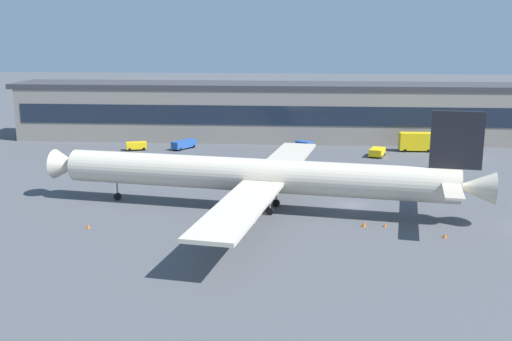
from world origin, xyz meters
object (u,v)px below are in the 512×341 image
object	(u,v)px
pushback_tractor	(377,152)
traffic_cone_1	(445,235)
baggage_tug	(305,145)
traffic_cone_2	(364,224)
follow_me_car	(136,145)
catering_truck	(415,141)
airliner	(260,175)
belt_loader	(184,144)
traffic_cone_0	(385,225)
crew_van	(467,150)
traffic_cone_3	(88,226)

from	to	relation	value
pushback_tractor	traffic_cone_1	distance (m)	51.89
baggage_tug	traffic_cone_2	bearing A→B (deg)	-81.71
baggage_tug	pushback_tractor	bearing A→B (deg)	-24.28
pushback_tractor	follow_me_car	bearing A→B (deg)	176.82
catering_truck	traffic_cone_1	size ratio (longest dim) A/B	11.54
pushback_tractor	traffic_cone_2	world-z (taller)	pushback_tractor
baggage_tug	catering_truck	world-z (taller)	catering_truck
airliner	belt_loader	world-z (taller)	airliner
airliner	baggage_tug	xyz separation A→B (m)	(6.56, 48.09, -4.13)
airliner	traffic_cone_0	xyz separation A→B (m)	(17.38, -6.76, -4.93)
pushback_tractor	traffic_cone_1	size ratio (longest dim) A/B	8.57
airliner	traffic_cone_2	distance (m)	16.81
airliner	follow_me_car	distance (m)	53.96
crew_van	catering_truck	distance (m)	11.22
traffic_cone_0	traffic_cone_1	xyz separation A→B (m)	(7.08, -3.88, 0.03)
catering_truck	traffic_cone_2	world-z (taller)	catering_truck
pushback_tractor	traffic_cone_2	size ratio (longest dim) A/B	7.64
traffic_cone_0	traffic_cone_2	bearing A→B (deg)	-178.37
belt_loader	catering_truck	size ratio (longest dim) A/B	0.90
pushback_tractor	traffic_cone_1	xyz separation A→B (m)	(2.59, -51.82, -0.74)
belt_loader	follow_me_car	size ratio (longest dim) A/B	1.36
airliner	traffic_cone_1	xyz separation A→B (m)	(24.46, -10.64, -4.90)
crew_van	catering_truck	xyz separation A→B (m)	(-9.85, 5.30, 0.83)
crew_van	traffic_cone_3	world-z (taller)	crew_van
catering_truck	traffic_cone_3	bearing A→B (deg)	-132.50
crew_van	baggage_tug	bearing A→B (deg)	170.48
baggage_tug	traffic_cone_0	size ratio (longest dim) A/B	7.12
belt_loader	traffic_cone_0	bearing A→B (deg)	-54.66
traffic_cone_2	traffic_cone_0	bearing A→B (deg)	1.63
belt_loader	traffic_cone_1	world-z (taller)	belt_loader
baggage_tug	traffic_cone_0	distance (m)	55.91
pushback_tractor	traffic_cone_0	xyz separation A→B (m)	(-4.49, -47.94, -0.76)
traffic_cone_2	baggage_tug	bearing A→B (deg)	98.29
pushback_tractor	traffic_cone_0	bearing A→B (deg)	-95.35
airliner	follow_me_car	size ratio (longest dim) A/B	13.80
pushback_tractor	traffic_cone_3	size ratio (longest dim) A/B	9.18
airliner	traffic_cone_0	world-z (taller)	airliner
baggage_tug	catering_truck	xyz separation A→B (m)	(24.29, -0.42, 1.21)
crew_van	pushback_tractor	distance (m)	18.87
airliner	follow_me_car	bearing A→B (deg)	124.95
catering_truck	baggage_tug	bearing A→B (deg)	179.00
follow_me_car	airliner	bearing A→B (deg)	-55.05
crew_van	traffic_cone_0	size ratio (longest dim) A/B	9.86
airliner	belt_loader	size ratio (longest dim) A/B	10.11
pushback_tractor	traffic_cone_1	bearing A→B (deg)	-87.14
baggage_tug	catering_truck	distance (m)	24.32
follow_me_car	traffic_cone_0	bearing A→B (deg)	-46.54
catering_truck	traffic_cone_0	world-z (taller)	catering_truck
catering_truck	pushback_tractor	size ratio (longest dim) A/B	1.35
traffic_cone_3	baggage_tug	bearing A→B (deg)	63.66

